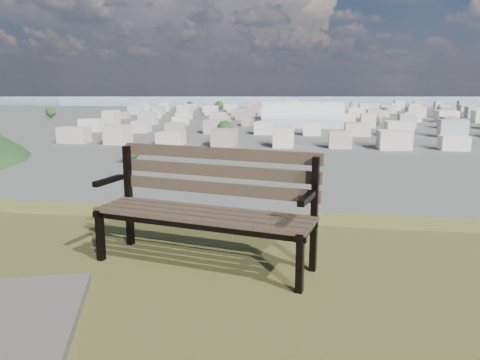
# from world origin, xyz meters

# --- Properties ---
(park_bench) EXTENTS (1.84, 0.94, 0.92)m
(park_bench) POSITION_xyz_m (-0.55, 2.87, 25.52)
(park_bench) COLOR #483B2A
(park_bench) RESTS_ON hilltop_mesa
(arena) EXTENTS (49.95, 21.56, 20.99)m
(arena) POSITION_xyz_m (-4.71, 295.25, 4.95)
(arena) COLOR #B8B7B3
(arena) RESTS_ON ground
(city_blocks) EXTENTS (395.00, 361.00, 7.00)m
(city_blocks) POSITION_xyz_m (0.00, 394.44, 3.50)
(city_blocks) COLOR beige
(city_blocks) RESTS_ON ground
(city_trees) EXTENTS (406.52, 387.20, 9.98)m
(city_trees) POSITION_xyz_m (-26.39, 319.00, 4.83)
(city_trees) COLOR #302218
(city_trees) RESTS_ON ground
(bay_water) EXTENTS (2400.00, 700.00, 0.12)m
(bay_water) POSITION_xyz_m (0.00, 900.00, 0.00)
(bay_water) COLOR #7E91A0
(bay_water) RESTS_ON ground
(far_hills) EXTENTS (2050.00, 340.00, 60.00)m
(far_hills) POSITION_xyz_m (-60.92, 1402.93, 25.47)
(far_hills) COLOR #8D9CAF
(far_hills) RESTS_ON ground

